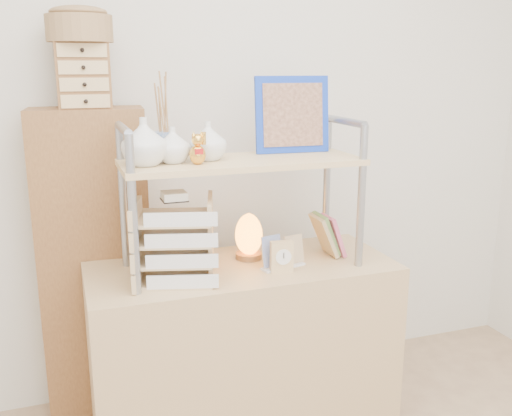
{
  "coord_description": "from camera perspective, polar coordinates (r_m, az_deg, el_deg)",
  "views": [
    {
      "loc": [
        -0.64,
        -0.82,
        1.51
      ],
      "look_at": [
        0.06,
        1.2,
        0.98
      ],
      "focal_mm": 40.0,
      "sensor_mm": 36.0,
      "label": 1
    }
  ],
  "objects": [
    {
      "name": "desk",
      "position": [
        2.4,
        -1.3,
        -14.2
      ],
      "size": [
        1.2,
        0.5,
        0.75
      ],
      "primitive_type": "cube",
      "color": "tan",
      "rests_on": "ground"
    },
    {
      "name": "hutch",
      "position": [
        2.13,
        -3.59,
        5.27
      ],
      "size": [
        0.9,
        0.34,
        0.72
      ],
      "color": "#9396A0",
      "rests_on": "desk"
    },
    {
      "name": "woven_basket",
      "position": [
        2.37,
        -17.24,
        16.77
      ],
      "size": [
        0.25,
        0.25,
        0.1
      ],
      "primitive_type": "cylinder",
      "color": "olive",
      "rests_on": "drawer_chest"
    },
    {
      "name": "cabinet",
      "position": [
        2.53,
        -15.66,
        -5.81
      ],
      "size": [
        0.47,
        0.28,
        1.35
      ],
      "primitive_type": "cube",
      "rotation": [
        0.0,
        0.0,
        -0.08
      ],
      "color": "brown",
      "rests_on": "ground"
    },
    {
      "name": "desk_clock",
      "position": [
        2.16,
        2.58,
        -4.9
      ],
      "size": [
        0.09,
        0.05,
        0.12
      ],
      "color": "tan",
      "rests_on": "desk"
    },
    {
      "name": "drawer_chest",
      "position": [
        2.37,
        -16.92,
        12.55
      ],
      "size": [
        0.2,
        0.16,
        0.25
      ],
      "color": "brown",
      "rests_on": "cabinet"
    },
    {
      "name": "letter_tray",
      "position": [
        2.08,
        -8.04,
        -3.71
      ],
      "size": [
        0.33,
        0.32,
        0.33
      ],
      "color": "#D1B47D",
      "rests_on": "desk"
    },
    {
      "name": "postcard_stand",
      "position": [
        2.22,
        2.7,
        -5.02
      ],
      "size": [
        0.19,
        0.09,
        0.13
      ],
      "color": "white",
      "rests_on": "desk"
    },
    {
      "name": "salt_lamp",
      "position": [
        2.3,
        -0.75,
        -2.79
      ],
      "size": [
        0.12,
        0.12,
        0.19
      ],
      "color": "brown",
      "rests_on": "desk"
    }
  ]
}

